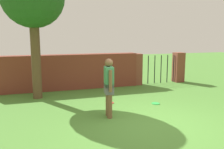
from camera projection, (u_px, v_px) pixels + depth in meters
name	position (u px, v px, depth m)	size (l,w,h in m)	color
ground_plane	(153.00, 125.00, 6.14)	(40.00, 40.00, 0.00)	#4C8433
brick_wall	(67.00, 72.00, 10.04)	(6.03, 0.50, 1.44)	brown
person	(109.00, 85.00, 6.62)	(0.26, 0.54, 1.62)	brown
fence_gate	(158.00, 68.00, 11.33)	(2.64, 0.44, 1.40)	brown
frisbee_green	(156.00, 103.00, 8.03)	(0.27, 0.27, 0.02)	green
frisbee_red	(110.00, 103.00, 8.11)	(0.27, 0.27, 0.02)	red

